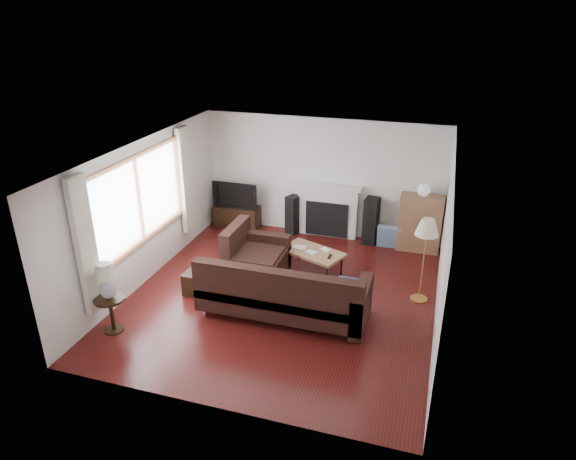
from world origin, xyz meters
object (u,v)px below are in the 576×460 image
(tv_stand, at_px, (238,217))
(coffee_table, at_px, (312,261))
(floor_lamp, at_px, (423,261))
(side_table, at_px, (112,314))
(bookshelf, at_px, (420,223))
(sectional_sofa, at_px, (284,289))

(tv_stand, relative_size, coffee_table, 0.87)
(tv_stand, xyz_separation_m, floor_lamp, (4.07, -1.93, 0.49))
(coffee_table, height_order, side_table, side_table)
(bookshelf, height_order, coffee_table, bookshelf)
(tv_stand, bearing_deg, sectional_sofa, -56.03)
(bookshelf, bearing_deg, side_table, -134.72)
(sectional_sofa, distance_m, coffee_table, 1.52)
(coffee_table, bearing_deg, side_table, -110.46)
(bookshelf, height_order, side_table, bookshelf)
(sectional_sofa, relative_size, floor_lamp, 1.95)
(tv_stand, distance_m, sectional_sofa, 3.65)
(floor_lamp, bearing_deg, tv_stand, 154.56)
(bookshelf, bearing_deg, sectional_sofa, -121.35)
(floor_lamp, bearing_deg, sectional_sofa, -151.75)
(coffee_table, bearing_deg, bookshelf, 62.47)
(floor_lamp, bearing_deg, bookshelf, 95.01)
(tv_stand, relative_size, side_table, 1.69)
(tv_stand, xyz_separation_m, coffee_table, (2.11, -1.53, -0.03))
(bookshelf, relative_size, side_table, 1.98)
(bookshelf, height_order, sectional_sofa, bookshelf)
(bookshelf, xyz_separation_m, coffee_table, (-1.79, -1.55, -0.35))
(bookshelf, distance_m, floor_lamp, 1.97)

